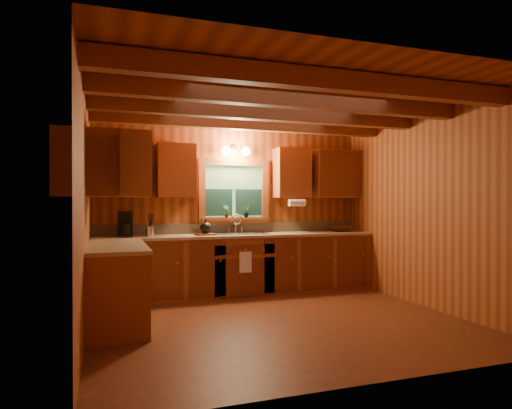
{
  "coord_description": "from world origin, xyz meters",
  "views": [
    {
      "loc": [
        -1.92,
        -4.83,
        1.4
      ],
      "look_at": [
        0.0,
        0.8,
        1.35
      ],
      "focal_mm": 31.36,
      "sensor_mm": 36.0,
      "label": 1
    }
  ],
  "objects": [
    {
      "name": "room",
      "position": [
        0.0,
        0.0,
        1.3
      ],
      "size": [
        4.2,
        4.2,
        4.2
      ],
      "color": "#5A2B15",
      "rests_on": "ground"
    },
    {
      "name": "ceiling_beams",
      "position": [
        0.0,
        0.0,
        2.49
      ],
      "size": [
        4.2,
        2.54,
        0.18
      ],
      "color": "brown",
      "rests_on": "room"
    },
    {
      "name": "base_cabinets",
      "position": [
        -0.49,
        1.28,
        0.43
      ],
      "size": [
        4.2,
        2.22,
        0.86
      ],
      "color": "brown",
      "rests_on": "ground"
    },
    {
      "name": "countertop",
      "position": [
        -0.48,
        1.29,
        0.88
      ],
      "size": [
        4.2,
        2.24,
        0.04
      ],
      "color": "tan",
      "rests_on": "base_cabinets"
    },
    {
      "name": "backsplash",
      "position": [
        0.0,
        1.89,
        0.98
      ],
      "size": [
        4.2,
        0.02,
        0.16
      ],
      "primitive_type": "cube",
      "color": "tan",
      "rests_on": "room"
    },
    {
      "name": "dishwasher_panel",
      "position": [
        -1.47,
        0.68,
        0.43
      ],
      "size": [
        0.02,
        0.6,
        0.8
      ],
      "primitive_type": "cube",
      "color": "white",
      "rests_on": "base_cabinets"
    },
    {
      "name": "upper_cabinets",
      "position": [
        -0.56,
        1.42,
        1.84
      ],
      "size": [
        4.19,
        1.77,
        0.78
      ],
      "color": "brown",
      "rests_on": "room"
    },
    {
      "name": "window",
      "position": [
        0.0,
        1.87,
        1.53
      ],
      "size": [
        1.12,
        0.08,
        1.0
      ],
      "color": "brown",
      "rests_on": "room"
    },
    {
      "name": "window_sill",
      "position": [
        0.0,
        1.82,
        1.12
      ],
      "size": [
        1.06,
        0.14,
        0.04
      ],
      "primitive_type": "cube",
      "color": "brown",
      "rests_on": "room"
    },
    {
      "name": "wall_sconce",
      "position": [
        0.0,
        1.75,
        2.16
      ],
      "size": [
        0.45,
        0.21,
        0.17
      ],
      "color": "black",
      "rests_on": "room"
    },
    {
      "name": "paper_towel_roll",
      "position": [
        0.92,
        1.53,
        1.37
      ],
      "size": [
        0.27,
        0.11,
        0.11
      ],
      "primitive_type": "cylinder",
      "rotation": [
        0.0,
        1.57,
        0.0
      ],
      "color": "white",
      "rests_on": "upper_cabinets"
    },
    {
      "name": "dish_towel",
      "position": [
        0.0,
        1.26,
        0.52
      ],
      "size": [
        0.18,
        0.01,
        0.3
      ],
      "primitive_type": "cube",
      "color": "white",
      "rests_on": "base_cabinets"
    },
    {
      "name": "sink",
      "position": [
        0.0,
        1.6,
        0.86
      ],
      "size": [
        0.82,
        0.48,
        0.43
      ],
      "color": "silver",
      "rests_on": "countertop"
    },
    {
      "name": "coffee_maker",
      "position": [
        -1.64,
        1.64,
        1.08
      ],
      "size": [
        0.2,
        0.26,
        0.36
      ],
      "rotation": [
        0.0,
        0.0,
        -0.09
      ],
      "color": "black",
      "rests_on": "countertop"
    },
    {
      "name": "utensil_crock",
      "position": [
        -1.31,
        1.52,
        0.98
      ],
      "size": [
        0.11,
        0.11,
        0.32
      ],
      "rotation": [
        0.0,
        0.0,
        0.0
      ],
      "color": "silver",
      "rests_on": "countertop"
    },
    {
      "name": "cutting_board",
      "position": [
        -0.53,
        1.52,
        0.91
      ],
      "size": [
        0.32,
        0.25,
        0.03
      ],
      "primitive_type": "cube",
      "rotation": [
        0.0,
        0.0,
        0.21
      ],
      "color": "#602C14",
      "rests_on": "countertop"
    },
    {
      "name": "teakettle",
      "position": [
        -0.53,
        1.52,
        1.01
      ],
      "size": [
        0.16,
        0.16,
        0.21
      ],
      "rotation": [
        0.0,
        0.0,
        -0.17
      ],
      "color": "black",
      "rests_on": "cutting_board"
    },
    {
      "name": "wicker_basket",
      "position": [
        1.73,
        1.61,
        0.95
      ],
      "size": [
        0.47,
        0.47,
        0.1
      ],
      "primitive_type": "imported",
      "rotation": [
        0.0,
        0.0,
        -0.26
      ],
      "color": "#48230C",
      "rests_on": "countertop"
    },
    {
      "name": "potted_plant_left",
      "position": [
        -0.15,
        1.78,
        1.24
      ],
      "size": [
        0.11,
        0.09,
        0.2
      ],
      "primitive_type": "imported",
      "rotation": [
        0.0,
        0.0,
        0.16
      ],
      "color": "#602C14",
      "rests_on": "window_sill"
    },
    {
      "name": "potted_plant_right",
      "position": [
        0.19,
        1.8,
        1.23
      ],
      "size": [
        0.13,
        0.11,
        0.19
      ],
      "primitive_type": "imported",
      "rotation": [
        0.0,
        0.0,
        0.38
      ],
      "color": "#602C14",
      "rests_on": "window_sill"
    }
  ]
}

